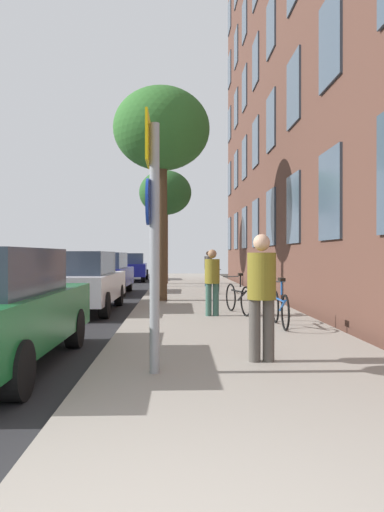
{
  "coord_description": "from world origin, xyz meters",
  "views": [
    {
      "loc": [
        0.09,
        -1.79,
        1.54
      ],
      "look_at": [
        0.57,
        11.77,
        1.51
      ],
      "focal_mm": 33.08,
      "sensor_mm": 36.0,
      "label": 1
    }
  ],
  "objects_px": {
    "pedestrian_2": "(208,266)",
    "tree_far": "(165,194)",
    "pedestrian_0": "(262,289)",
    "car_2": "(105,273)",
    "pedestrian_1": "(212,278)",
    "bicycle_1": "(238,298)",
    "tree_near": "(162,131)",
    "bicycle_2": "(217,283)",
    "car_3": "(131,267)",
    "sign_post": "(152,223)",
    "car_1": "(81,281)",
    "traffic_light": "(158,232)",
    "bicycle_0": "(280,307)"
  },
  "relations": [
    {
      "from": "car_3",
      "to": "car_2",
      "type": "bearing_deg",
      "value": -91.06
    },
    {
      "from": "car_1",
      "to": "car_3",
      "type": "xyz_separation_m",
      "value": [
        -0.04,
        14.81,
        -0.0
      ]
    },
    {
      "from": "traffic_light",
      "to": "bicycle_0",
      "type": "bearing_deg",
      "value": -76.58
    },
    {
      "from": "bicycle_2",
      "to": "car_2",
      "type": "height_order",
      "value": "car_2"
    },
    {
      "from": "sign_post",
      "to": "car_2",
      "type": "bearing_deg",
      "value": 100.91
    },
    {
      "from": "pedestrian_0",
      "to": "tree_near",
      "type": "bearing_deg",
      "value": 100.54
    },
    {
      "from": "sign_post",
      "to": "car_3",
      "type": "height_order",
      "value": "sign_post"
    },
    {
      "from": "tree_far",
      "to": "pedestrian_2",
      "type": "distance_m",
      "value": 4.54
    },
    {
      "from": "tree_near",
      "to": "car_3",
      "type": "xyz_separation_m",
      "value": [
        -2.15,
        12.87,
        -4.55
      ]
    },
    {
      "from": "car_2",
      "to": "car_3",
      "type": "relative_size",
      "value": 0.98
    },
    {
      "from": "pedestrian_2",
      "to": "pedestrian_0",
      "type": "bearing_deg",
      "value": -91.34
    },
    {
      "from": "tree_near",
      "to": "tree_far",
      "type": "bearing_deg",
      "value": 90.43
    },
    {
      "from": "car_3",
      "to": "pedestrian_1",
      "type": "bearing_deg",
      "value": -78.34
    },
    {
      "from": "sign_post",
      "to": "tree_far",
      "type": "relative_size",
      "value": 0.56
    },
    {
      "from": "car_1",
      "to": "bicycle_2",
      "type": "bearing_deg",
      "value": 49.6
    },
    {
      "from": "tree_near",
      "to": "bicycle_1",
      "type": "height_order",
      "value": "tree_near"
    },
    {
      "from": "tree_far",
      "to": "bicycle_1",
      "type": "height_order",
      "value": "tree_far"
    },
    {
      "from": "tree_near",
      "to": "car_2",
      "type": "distance_m",
      "value": 6.35
    },
    {
      "from": "tree_near",
      "to": "tree_far",
      "type": "relative_size",
      "value": 1.18
    },
    {
      "from": "tree_near",
      "to": "bicycle_2",
      "type": "bearing_deg",
      "value": 55.34
    },
    {
      "from": "pedestrian_1",
      "to": "pedestrian_2",
      "type": "relative_size",
      "value": 0.97
    },
    {
      "from": "bicycle_0",
      "to": "pedestrian_0",
      "type": "distance_m",
      "value": 3.2
    },
    {
      "from": "sign_post",
      "to": "car_3",
      "type": "relative_size",
      "value": 0.72
    },
    {
      "from": "car_1",
      "to": "sign_post",
      "type": "bearing_deg",
      "value": -72.29
    },
    {
      "from": "car_1",
      "to": "car_2",
      "type": "bearing_deg",
      "value": 92.09
    },
    {
      "from": "pedestrian_2",
      "to": "sign_post",
      "type": "bearing_deg",
      "value": -96.52
    },
    {
      "from": "sign_post",
      "to": "pedestrian_1",
      "type": "xyz_separation_m",
      "value": [
        1.14,
        5.25,
        -0.92
      ]
    },
    {
      "from": "pedestrian_0",
      "to": "car_1",
      "type": "height_order",
      "value": "pedestrian_0"
    },
    {
      "from": "traffic_light",
      "to": "pedestrian_2",
      "type": "height_order",
      "value": "traffic_light"
    },
    {
      "from": "car_2",
      "to": "bicycle_0",
      "type": "bearing_deg",
      "value": -62.43
    },
    {
      "from": "tree_near",
      "to": "pedestrian_0",
      "type": "relative_size",
      "value": 3.9
    },
    {
      "from": "tree_near",
      "to": "car_1",
      "type": "bearing_deg",
      "value": -137.34
    },
    {
      "from": "car_2",
      "to": "car_3",
      "type": "bearing_deg",
      "value": 88.94
    },
    {
      "from": "traffic_light",
      "to": "bicycle_1",
      "type": "xyz_separation_m",
      "value": [
        2.31,
        -9.9,
        -2.07
      ]
    },
    {
      "from": "traffic_light",
      "to": "tree_near",
      "type": "relative_size",
      "value": 0.54
    },
    {
      "from": "pedestrian_2",
      "to": "tree_far",
      "type": "bearing_deg",
      "value": 134.26
    },
    {
      "from": "bicycle_1",
      "to": "car_2",
      "type": "xyz_separation_m",
      "value": [
        -4.26,
        7.12,
        0.34
      ]
    },
    {
      "from": "tree_near",
      "to": "pedestrian_0",
      "type": "distance_m",
      "value": 9.61
    },
    {
      "from": "sign_post",
      "to": "bicycle_0",
      "type": "distance_m",
      "value": 4.5
    },
    {
      "from": "pedestrian_1",
      "to": "bicycle_1",
      "type": "bearing_deg",
      "value": 31.57
    },
    {
      "from": "pedestrian_0",
      "to": "car_2",
      "type": "relative_size",
      "value": 0.4
    },
    {
      "from": "traffic_light",
      "to": "bicycle_1",
      "type": "bearing_deg",
      "value": -76.85
    },
    {
      "from": "bicycle_2",
      "to": "pedestrian_1",
      "type": "bearing_deg",
      "value": -95.95
    },
    {
      "from": "sign_post",
      "to": "pedestrian_2",
      "type": "distance_m",
      "value": 15.68
    },
    {
      "from": "tree_near",
      "to": "bicycle_2",
      "type": "relative_size",
      "value": 4.01
    },
    {
      "from": "tree_far",
      "to": "pedestrian_1",
      "type": "xyz_separation_m",
      "value": [
        1.35,
        -12.34,
        -3.56
      ]
    },
    {
      "from": "bicycle_1",
      "to": "car_2",
      "type": "height_order",
      "value": "car_2"
    },
    {
      "from": "traffic_light",
      "to": "pedestrian_0",
      "type": "distance_m",
      "value": 15.21
    },
    {
      "from": "pedestrian_1",
      "to": "car_2",
      "type": "distance_m",
      "value": 8.34
    },
    {
      "from": "bicycle_2",
      "to": "car_2",
      "type": "xyz_separation_m",
      "value": [
        -4.29,
        0.92,
        0.35
      ]
    }
  ]
}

